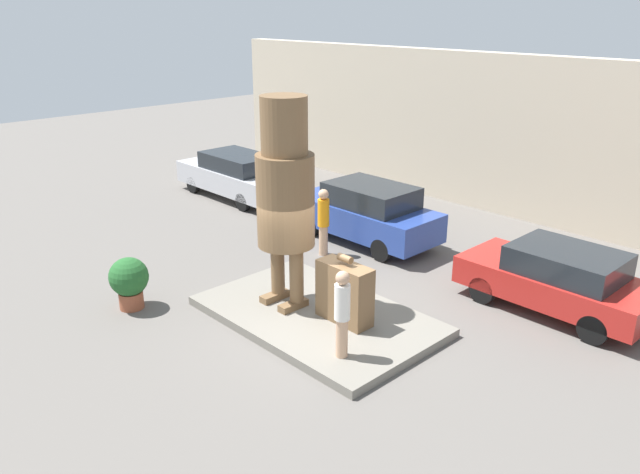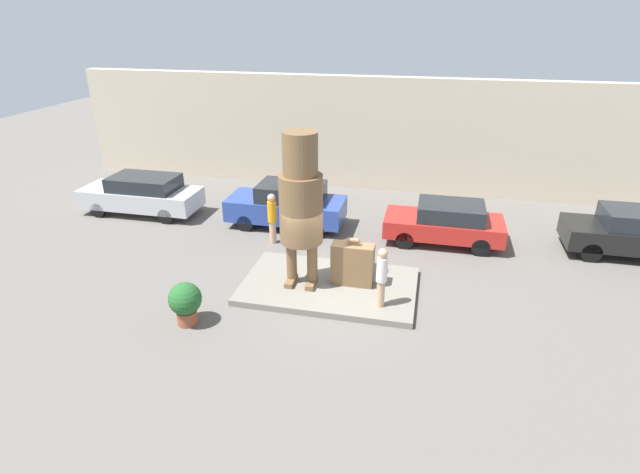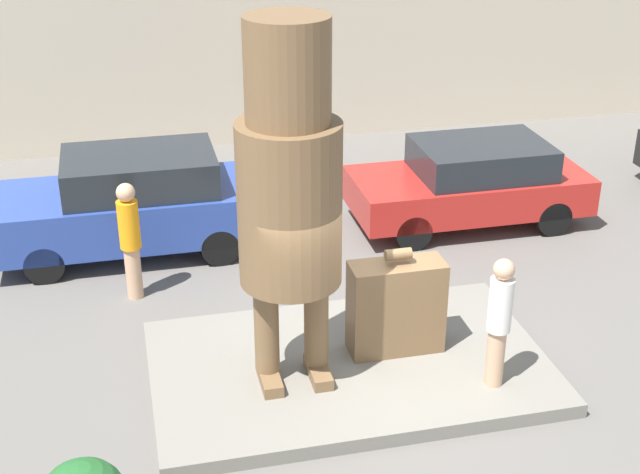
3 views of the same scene
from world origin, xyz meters
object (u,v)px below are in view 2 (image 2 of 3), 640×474
at_px(parked_car_silver, 142,194).
at_px(parked_car_black, 631,232).
at_px(tourist, 382,275).
at_px(parked_car_red, 445,222).
at_px(worker_hivis, 272,217).
at_px(parked_car_blue, 287,204).
at_px(statue_figure, 301,199).
at_px(planter_pot, 185,301).
at_px(giant_suitcase, 353,264).

xyz_separation_m(parked_car_silver, parked_car_black, (18.03, 0.20, 0.02)).
bearing_deg(tourist, parked_car_silver, 153.24).
xyz_separation_m(parked_car_red, worker_hivis, (-5.95, -1.39, 0.23)).
height_order(tourist, parked_car_silver, tourist).
xyz_separation_m(parked_car_blue, worker_hivis, (-0.09, -1.60, 0.13)).
height_order(statue_figure, parked_car_blue, statue_figure).
relative_size(tourist, planter_pot, 1.45).
distance_m(parked_car_silver, parked_car_black, 18.03).
bearing_deg(parked_car_black, giant_suitcase, 26.43).
bearing_deg(parked_car_black, parked_car_blue, 0.73).
bearing_deg(tourist, parked_car_blue, 128.53).
bearing_deg(planter_pot, statue_figure, 44.43).
height_order(giant_suitcase, tourist, tourist).
xyz_separation_m(planter_pot, worker_hivis, (0.67, 5.34, 0.33)).
xyz_separation_m(parked_car_silver, planter_pot, (5.37, -6.90, -0.15)).
xyz_separation_m(giant_suitcase, planter_pot, (-3.96, -2.77, -0.15)).
height_order(statue_figure, parked_car_silver, statue_figure).
distance_m(statue_figure, parked_car_silver, 9.26).
bearing_deg(parked_car_red, statue_figure, 46.14).
relative_size(tourist, parked_car_silver, 0.36).
height_order(planter_pot, worker_hivis, worker_hivis).
bearing_deg(giant_suitcase, parked_car_blue, 127.52).
bearing_deg(statue_figure, parked_car_red, 46.14).
bearing_deg(parked_car_black, planter_pot, 29.26).
relative_size(tourist, parked_car_blue, 0.39).
bearing_deg(parked_car_silver, worker_hivis, 165.52).
relative_size(planter_pot, worker_hivis, 0.65).
xyz_separation_m(statue_figure, planter_pot, (-2.51, -2.46, -2.16)).
bearing_deg(worker_hivis, parked_car_black, 8.32).
bearing_deg(planter_pot, parked_car_black, 29.26).
relative_size(parked_car_red, parked_car_black, 1.02).
bearing_deg(statue_figure, giant_suitcase, 12.07).
bearing_deg(worker_hivis, parked_car_red, 13.18).
distance_m(giant_suitcase, planter_pot, 4.83).
height_order(parked_car_blue, planter_pot, parked_car_blue).
relative_size(parked_car_silver, parked_car_black, 1.19).
height_order(parked_car_silver, worker_hivis, worker_hivis).
relative_size(statue_figure, parked_car_blue, 1.03).
bearing_deg(giant_suitcase, tourist, -47.73).
bearing_deg(parked_car_red, worker_hivis, 13.18).
bearing_deg(worker_hivis, parked_car_blue, 86.91).
xyz_separation_m(parked_car_red, parked_car_black, (6.05, 0.36, 0.06)).
relative_size(parked_car_blue, parked_car_black, 1.10).
bearing_deg(tourist, giant_suitcase, 132.27).
distance_m(tourist, planter_pot, 5.23).
height_order(parked_car_red, planter_pot, parked_car_red).
xyz_separation_m(statue_figure, tourist, (2.41, -0.74, -1.70)).
bearing_deg(parked_car_red, giant_suitcase, 56.19).
bearing_deg(worker_hivis, statue_figure, -57.47).
relative_size(statue_figure, parked_car_silver, 0.95).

